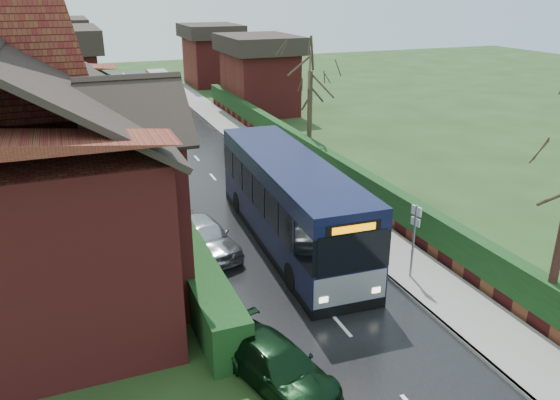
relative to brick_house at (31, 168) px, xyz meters
name	(u,v)px	position (x,y,z in m)	size (l,w,h in m)	color
ground	(316,297)	(8.73, -4.78, -4.38)	(140.00, 140.00, 0.00)	#2D4F22
road	(233,201)	(8.73, 5.22, -4.37)	(6.00, 100.00, 0.02)	black
pavement	(309,189)	(12.98, 5.22, -4.31)	(2.50, 100.00, 0.14)	slate
kerb_right	(288,192)	(11.78, 5.22, -4.31)	(0.12, 100.00, 0.14)	gray
kerb_left	(174,208)	(5.68, 5.22, -4.33)	(0.12, 100.00, 0.10)	gray
front_hedge	(176,237)	(4.83, 0.22, -3.58)	(1.20, 16.00, 1.60)	black
picket_fence	(195,242)	(5.58, 0.22, -3.93)	(0.10, 16.00, 0.90)	tan
right_wall_hedge	(335,169)	(14.53, 5.22, -3.36)	(0.60, 50.00, 1.80)	maroon
brick_house	(31,168)	(0.00, 0.00, 0.00)	(9.30, 14.60, 10.30)	maroon
bus	(290,203)	(9.58, -0.28, -2.57)	(3.32, 12.10, 3.64)	black
car_silver	(204,236)	(5.93, 0.06, -3.64)	(1.74, 4.32, 1.47)	#B7B7BC
car_green	(278,366)	(5.83, -8.53, -3.77)	(1.70, 4.18, 1.21)	black
car_distant	(171,97)	(10.73, 31.81, -3.79)	(1.24, 3.57, 1.18)	black
bus_stop_sign	(414,231)	(12.53, -4.95, -2.41)	(0.15, 0.45, 2.99)	slate
tree_right_far	(311,64)	(14.96, 9.63, 1.67)	(4.19, 4.19, 8.09)	#33281E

